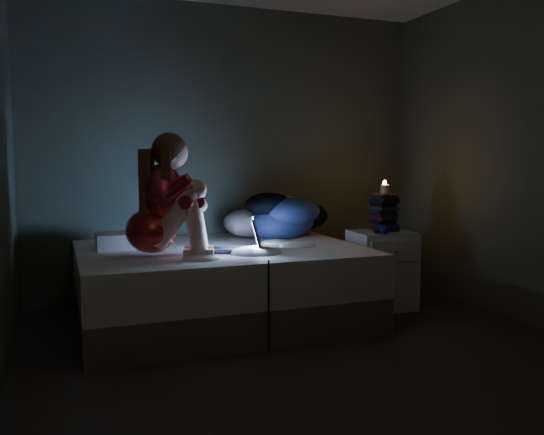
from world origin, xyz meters
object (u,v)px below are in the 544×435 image
woman (150,195)px  candle (385,187)px  phone (379,232)px  bed (221,284)px  laptop (235,234)px  nightstand (382,270)px

woman → candle: (1.98, 0.22, 0.01)m
woman → phone: bearing=19.5°
phone → bed: bearing=-169.6°
phone → woman: bearing=-159.7°
bed → phone: 1.37m
laptop → candle: 1.43m
laptop → nightstand: (1.34, 0.17, -0.38)m
bed → woman: size_ratio=2.46×
laptop → candle: bearing=28.4°
woman → candle: size_ratio=10.67×
woman → nightstand: size_ratio=1.32×
laptop → woman: bearing=-159.9°
woman → nightstand: (1.94, 0.17, -0.68)m
nightstand → candle: bearing=51.8°
bed → woman: bearing=-155.0°
bed → candle: (1.42, -0.05, 0.73)m
woman → laptop: size_ratio=2.32×
bed → nightstand: 1.38m
nightstand → phone: 0.34m
nightstand → phone: size_ratio=4.61×
candle → phone: (-0.11, -0.10, -0.37)m
bed → phone: bearing=-6.2°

